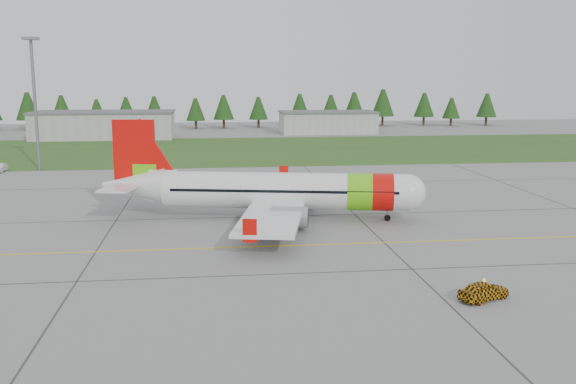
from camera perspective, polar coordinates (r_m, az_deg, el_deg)
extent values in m
plane|color=gray|center=(48.43, -0.46, -7.31)|extent=(320.00, 320.00, 0.00)
cylinder|color=silver|center=(65.97, -0.31, 0.12)|extent=(25.25, 8.72, 3.75)
sphere|color=silver|center=(66.07, 10.55, -0.04)|extent=(3.75, 3.75, 3.75)
cone|color=silver|center=(69.12, -13.54, 0.59)|extent=(7.35, 5.03, 3.75)
cube|color=black|center=(66.04, 10.81, 0.24)|extent=(2.01, 2.76, 0.54)
cylinder|color=#63CD0F|center=(65.75, 6.38, 0.02)|extent=(3.22, 4.26, 3.83)
cylinder|color=red|center=(65.86, 8.39, -0.01)|extent=(2.85, 4.18, 3.83)
cube|color=silver|center=(66.21, -0.73, -0.77)|extent=(11.40, 31.21, 0.35)
cube|color=red|center=(81.21, -0.38, 1.67)|extent=(1.17, 0.40, 1.92)
cube|color=red|center=(51.37, -3.42, -3.45)|extent=(1.17, 0.40, 1.92)
cylinder|color=gray|center=(71.37, 0.83, -0.39)|extent=(3.80, 2.68, 2.02)
cylinder|color=gray|center=(61.03, 0.15, -2.23)|extent=(3.80, 2.68, 2.02)
cube|color=red|center=(68.60, -13.50, 3.24)|extent=(4.40, 1.23, 7.31)
cube|color=#63CD0F|center=(68.57, -12.58, 1.48)|extent=(2.53, 0.90, 2.31)
cube|color=silver|center=(69.23, -13.92, 0.79)|extent=(5.25, 11.45, 0.21)
cylinder|color=slate|center=(66.35, 8.83, -1.98)|extent=(0.17, 0.17, 1.35)
cylinder|color=black|center=(66.42, 8.82, -2.27)|extent=(0.69, 0.40, 0.65)
cylinder|color=slate|center=(69.13, -1.31, -1.15)|extent=(0.21, 0.21, 1.83)
cylinder|color=black|center=(69.25, -1.62, -1.48)|extent=(1.07, 0.63, 1.00)
cylinder|color=slate|center=(63.89, -1.81, -2.11)|extent=(0.21, 0.21, 1.83)
cylinder|color=black|center=(64.02, -2.15, -2.47)|extent=(1.07, 0.63, 1.00)
imported|color=#EDA10D|center=(44.46, 17.07, -6.88)|extent=(1.77, 1.89, 3.73)
cube|color=#30561E|center=(128.80, -4.58, 3.76)|extent=(320.00, 50.00, 0.03)
cube|color=gold|center=(56.06, -1.38, -4.83)|extent=(120.00, 0.25, 0.02)
cube|color=#A8A8A3|center=(158.25, -16.00, 5.70)|extent=(32.00, 14.00, 6.00)
cube|color=#A8A8A3|center=(167.05, 3.53, 6.16)|extent=(24.00, 12.00, 5.20)
cylinder|color=slate|center=(107.37, -21.55, 7.12)|extent=(0.50, 0.50, 20.00)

